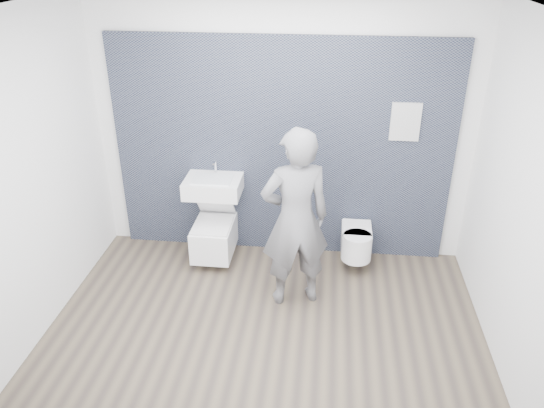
# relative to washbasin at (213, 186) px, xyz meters

# --- Properties ---
(ground) EXTENTS (4.00, 4.00, 0.00)m
(ground) POSITION_rel_washbasin_xyz_m (0.70, -1.22, -0.87)
(ground) COLOR brown
(ground) RESTS_ON ground
(room_shell) EXTENTS (4.00, 4.00, 4.00)m
(room_shell) POSITION_rel_washbasin_xyz_m (0.70, -1.22, 0.87)
(room_shell) COLOR silver
(room_shell) RESTS_ON ground
(tile_wall) EXTENTS (3.60, 0.06, 2.40)m
(tile_wall) POSITION_rel_washbasin_xyz_m (0.70, 0.25, -0.87)
(tile_wall) COLOR black
(tile_wall) RESTS_ON ground
(washbasin) EXTENTS (0.60, 0.45, 0.45)m
(washbasin) POSITION_rel_washbasin_xyz_m (0.00, 0.00, 0.00)
(washbasin) COLOR white
(washbasin) RESTS_ON ground
(toilet_square) EXTENTS (0.42, 0.61, 0.73)m
(toilet_square) POSITION_rel_washbasin_xyz_m (0.00, -0.08, -0.57)
(toilet_square) COLOR white
(toilet_square) RESTS_ON ground
(toilet_rounded) EXTENTS (0.32, 0.54, 0.30)m
(toilet_rounded) POSITION_rel_washbasin_xyz_m (1.55, -0.05, -0.56)
(toilet_rounded) COLOR white
(toilet_rounded) RESTS_ON ground
(info_placard) EXTENTS (0.30, 0.03, 0.39)m
(info_placard) POSITION_rel_washbasin_xyz_m (1.96, 0.21, -0.87)
(info_placard) COLOR white
(info_placard) RESTS_ON ground
(visitor) EXTENTS (0.76, 0.61, 1.80)m
(visitor) POSITION_rel_washbasin_xyz_m (0.93, -0.71, 0.03)
(visitor) COLOR slate
(visitor) RESTS_ON ground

